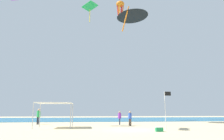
# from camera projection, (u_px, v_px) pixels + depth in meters

# --- Properties ---
(ground) EXTENTS (110.00, 110.00, 0.10)m
(ground) POSITION_uv_depth(u_px,v_px,m) (131.00, 131.00, 19.00)
(ground) COLOR beige
(ocean_strip) EXTENTS (110.00, 24.86, 0.03)m
(ocean_strip) POSITION_uv_depth(u_px,v_px,m) (104.00, 119.00, 45.82)
(ocean_strip) COLOR #1E6B93
(ocean_strip) RESTS_ON ground
(canopy_tent) EXTENTS (3.40, 3.29, 2.39)m
(canopy_tent) POSITION_uv_depth(u_px,v_px,m) (55.00, 104.00, 21.93)
(canopy_tent) COLOR #B2B2B7
(canopy_tent) RESTS_ON ground
(person_leftmost) EXTENTS (0.38, 0.42, 1.60)m
(person_leftmost) POSITION_uv_depth(u_px,v_px,m) (120.00, 117.00, 26.54)
(person_leftmost) COLOR #33384C
(person_leftmost) RESTS_ON ground
(person_central) EXTENTS (0.38, 0.41, 1.60)m
(person_central) POSITION_uv_depth(u_px,v_px,m) (130.00, 117.00, 24.91)
(person_central) COLOR brown
(person_central) RESTS_ON ground
(person_far_shore) EXTENTS (0.45, 0.47, 1.89)m
(person_far_shore) POSITION_uv_depth(u_px,v_px,m) (39.00, 115.00, 27.33)
(person_far_shore) COLOR black
(person_far_shore) RESTS_ON ground
(banner_flag) EXTENTS (0.61, 0.06, 3.26)m
(banner_flag) POSITION_uv_depth(u_px,v_px,m) (166.00, 106.00, 19.43)
(banner_flag) COLOR silver
(banner_flag) RESTS_ON ground
(cooler_box) EXTENTS (0.57, 0.37, 0.35)m
(cooler_box) POSITION_uv_depth(u_px,v_px,m) (159.00, 129.00, 17.40)
(cooler_box) COLOR #1E8C4C
(cooler_box) RESTS_ON ground
(kite_octopus_orange) EXTENTS (2.30, 2.30, 4.02)m
(kite_octopus_orange) POSITION_uv_depth(u_px,v_px,m) (120.00, 5.00, 46.84)
(kite_octopus_orange) COLOR orange
(kite_diamond_green) EXTENTS (3.28, 3.30, 3.62)m
(kite_diamond_green) POSITION_uv_depth(u_px,v_px,m) (90.00, 7.00, 42.67)
(kite_diamond_green) COLOR green
(kite_delta_black) EXTENTS (6.80, 6.79, 4.03)m
(kite_delta_black) POSITION_uv_depth(u_px,v_px,m) (132.00, 14.00, 34.36)
(kite_delta_black) COLOR black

